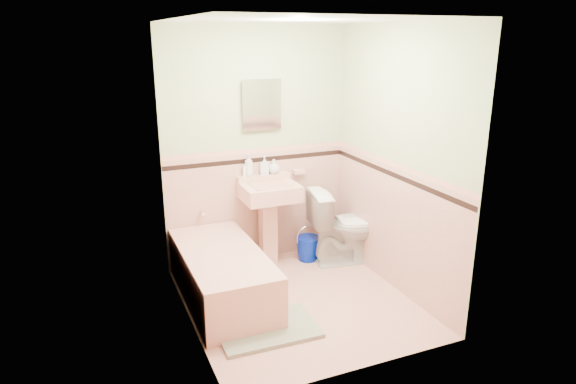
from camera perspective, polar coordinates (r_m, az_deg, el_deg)
name	(u,v)px	position (r m, az deg, el deg)	size (l,w,h in m)	color
floor	(298,301)	(4.88, 1.17, -12.11)	(2.20, 2.20, 0.00)	#E6A696
ceiling	(300,20)	(4.26, 1.38, 18.69)	(2.20, 2.20, 0.00)	white
wall_back	(257,148)	(5.40, -3.52, 4.98)	(2.50, 2.50, 0.00)	beige
wall_front	(366,211)	(3.48, 8.69, -2.08)	(2.50, 2.50, 0.00)	beige
wall_left	(184,185)	(4.12, -11.55, 0.80)	(2.50, 2.50, 0.00)	beige
wall_right	(397,162)	(4.89, 12.04, 3.35)	(2.50, 2.50, 0.00)	beige
wainscot_back	(258,206)	(5.56, -3.36, -1.60)	(2.00, 2.00, 0.00)	#E8AB9C
wainscot_front	(361,296)	(3.75, 8.15, -11.45)	(2.00, 2.00, 0.00)	#E8AB9C
wainscot_left	(190,260)	(4.34, -10.88, -7.45)	(2.20, 2.20, 0.00)	#E8AB9C
wainscot_right	(391,227)	(5.07, 11.48, -3.81)	(2.20, 2.20, 0.00)	#E8AB9C
accent_back	(257,160)	(5.42, -3.43, 3.60)	(2.00, 2.00, 0.00)	black
accent_front	(364,228)	(3.54, 8.45, -3.98)	(2.00, 2.00, 0.00)	black
accent_left	(187,200)	(4.16, -11.20, -0.90)	(2.20, 2.20, 0.00)	black
accent_right	(394,175)	(4.91, 11.77, 1.86)	(2.20, 2.20, 0.00)	black
cap_back	(257,151)	(5.39, -3.45, 4.63)	(2.00, 2.00, 0.00)	#E6978B
cap_front	(364,214)	(3.50, 8.52, -2.45)	(2.00, 2.00, 0.00)	#E6978B
cap_left	(186,188)	(4.13, -11.28, 0.42)	(2.20, 2.20, 0.00)	#E6978B
cap_right	(395,165)	(4.89, 11.84, 2.99)	(2.20, 2.20, 0.00)	#E6978B
bathtub	(223,277)	(4.87, -7.32, -9.36)	(0.70, 1.50, 0.45)	#E1A292
tub_faucet	(202,212)	(5.36, -9.59, -2.24)	(0.04, 0.04, 0.12)	silver
sink	(270,225)	(5.43, -2.02, -3.73)	(0.58, 0.48, 0.90)	#E1A292
sink_faucet	(265,177)	(5.40, -2.61, 1.71)	(0.02, 0.02, 0.10)	silver
medicine_cabinet	(261,105)	(5.32, -2.99, 9.71)	(0.39, 0.04, 0.49)	white
soap_dish	(299,172)	(5.61, 1.20, 2.30)	(0.13, 0.08, 0.04)	#E1A292
soap_bottle_left	(249,165)	(5.35, -4.41, 3.00)	(0.09, 0.09, 0.23)	#B2B2B2
soap_bottle_mid	(264,165)	(5.41, -2.64, 2.99)	(0.09, 0.09, 0.20)	#B2B2B2
soap_bottle_right	(274,166)	(5.45, -1.61, 2.87)	(0.12, 0.12, 0.15)	#B2B2B2
tube	(244,171)	(5.35, -4.88, 2.36)	(0.04, 0.04, 0.12)	white
toilet	(347,226)	(5.56, 6.59, -3.75)	(0.46, 0.81, 0.82)	white
bucket	(308,248)	(5.67, 2.25, -6.30)	(0.26, 0.26, 0.26)	#011AA2
bath_mat	(267,329)	(4.45, -2.37, -15.02)	(0.83, 0.55, 0.03)	gray
shoe	(277,316)	(4.53, -1.29, -13.63)	(0.16, 0.07, 0.06)	#BF1E59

